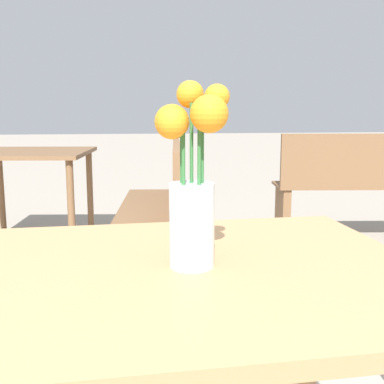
# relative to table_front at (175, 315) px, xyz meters

# --- Properties ---
(table_front) EXTENTS (1.01, 0.80, 0.72)m
(table_front) POSITION_rel_table_front_xyz_m (0.00, 0.00, 0.00)
(table_front) COLOR tan
(table_front) RESTS_ON ground_plane
(flower_vase) EXTENTS (0.14, 0.14, 0.36)m
(flower_vase) POSITION_rel_table_front_xyz_m (0.03, -0.00, 0.26)
(flower_vase) COLOR silver
(flower_vase) RESTS_ON table_front
(bench_near) EXTENTS (1.60, 0.54, 0.85)m
(bench_near) POSITION_rel_table_front_xyz_m (1.83, 2.54, -0.16)
(bench_near) COLOR brown
(bench_near) RESTS_ON ground_plane
(bench_middle) EXTENTS (0.50, 1.51, 0.85)m
(bench_middle) POSITION_rel_table_front_xyz_m (0.10, 1.83, -0.17)
(bench_middle) COLOR brown
(bench_middle) RESTS_ON ground_plane
(table_back) EXTENTS (0.93, 0.91, 0.72)m
(table_back) POSITION_rel_table_front_xyz_m (-0.81, 2.80, -0.00)
(table_back) COLOR brown
(table_back) RESTS_ON ground_plane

